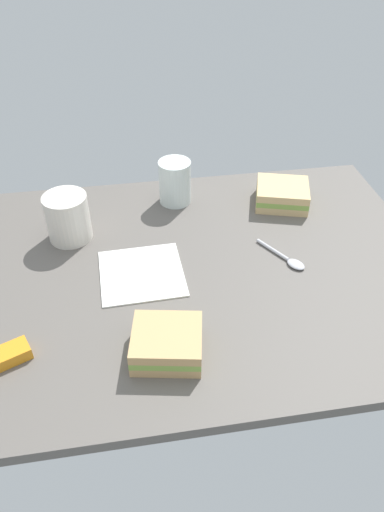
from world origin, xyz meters
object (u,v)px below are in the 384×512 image
sandwich_side (167,343)px  paper_napkin (142,274)px  coffee_mug_black (68,217)px  sandwich_main (282,194)px  spoon (287,259)px  glass_of_milk (177,183)px

sandwich_side → paper_napkin: bearing=-82.4°
coffee_mug_black → paper_napkin: 19.29cm
sandwich_main → sandwich_side: bearing=51.6°
sandwich_side → spoon: bearing=-143.8°
paper_napkin → sandwich_main: bearing=-149.5°
glass_of_milk → paper_napkin: 25.53cm
sandwich_main → glass_of_milk: glass_of_milk is taller
sandwich_main → paper_napkin: 36.94cm
sandwich_main → sandwich_side: (29.36, 37.02, -0.00)cm
paper_napkin → glass_of_milk: bearing=-112.6°
coffee_mug_black → glass_of_milk: (-22.51, -9.65, -0.48)cm
spoon → paper_napkin: spoon is taller
coffee_mug_black → spoon: 42.55cm
sandwich_side → paper_napkin: size_ratio=0.80×
coffee_mug_black → sandwich_main: size_ratio=0.81×
coffee_mug_black → paper_napkin: (-12.85, 13.61, -4.67)cm
coffee_mug_black → sandwich_main: 45.01cm
sandwich_side → spoon: size_ratio=1.13×
coffee_mug_black → spoon: size_ratio=1.02×
sandwich_main → spoon: size_ratio=1.25×
glass_of_milk → paper_napkin: (9.66, 23.26, -4.20)cm
sandwich_side → paper_napkin: (2.43, -18.32, -2.05)cm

